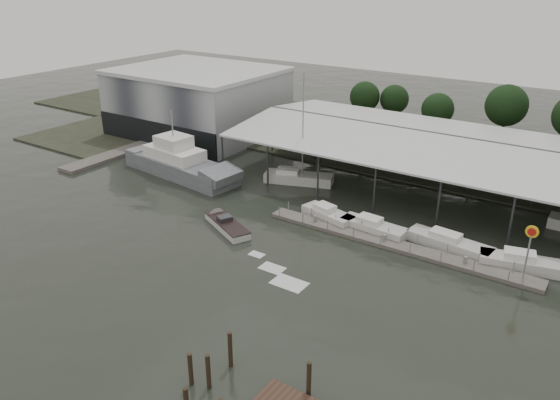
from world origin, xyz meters
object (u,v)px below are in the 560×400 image
Objects in this scene: shell_fuel_sign at (530,243)px; grey_trawler at (181,164)px; white_sailboat at (298,178)px; speedboat_underway at (225,223)px.

shell_fuel_sign is 43.57m from grey_trawler.
grey_trawler is at bearing -175.70° from white_sailboat.
grey_trawler is 17.16m from speedboat_underway.
white_sailboat reaches higher than speedboat_underway.
white_sailboat reaches higher than grey_trawler.
grey_trawler is 1.06× the size of speedboat_underway.
speedboat_underway is (0.41, -15.24, -0.27)m from white_sailboat.
shell_fuel_sign is at bearing -143.14° from speedboat_underway.
grey_trawler is at bearing -5.90° from speedboat_underway.
white_sailboat is (14.20, 6.31, -0.91)m from grey_trawler.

